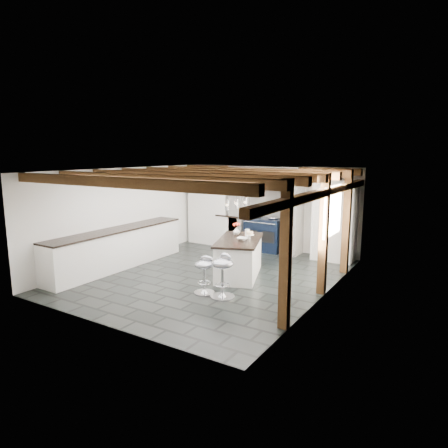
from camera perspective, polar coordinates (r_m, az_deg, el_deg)
The scene contains 6 objects.
ground at distance 8.84m, azimuth -1.93°, elevation -7.37°, with size 6.00×6.00×0.00m, color black.
room_shell at distance 10.07m, azimuth -0.39°, elevation 1.07°, with size 6.00×6.03×6.00m.
range_cooker at distance 10.98m, azimuth 5.81°, elevation -1.40°, with size 1.00×0.63×0.99m.
kitchen_island at distance 8.72m, azimuth 2.15°, elevation -4.73°, with size 1.39×1.86×1.10m.
bar_stool_near at distance 7.41m, azimuth -0.16°, elevation -6.65°, with size 0.51×0.51×0.84m.
bar_stool_far at distance 7.65m, azimuth -2.83°, elevation -6.66°, with size 0.45×0.45×0.73m.
Camera 1 is at (4.67, -7.00, 2.68)m, focal length 32.00 mm.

